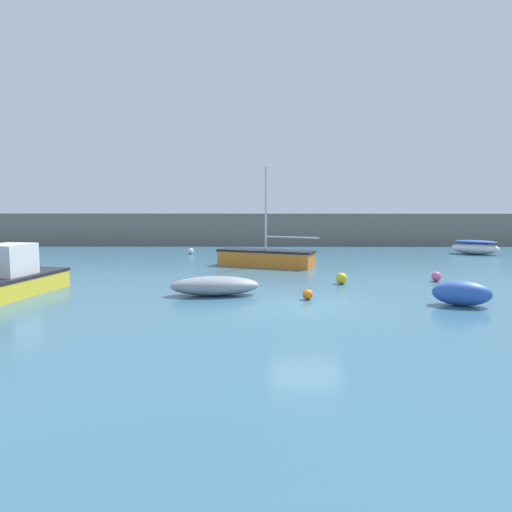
{
  "coord_description": "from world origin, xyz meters",
  "views": [
    {
      "loc": [
        -1.58,
        -16.93,
        3.64
      ],
      "look_at": [
        -1.8,
        7.8,
        0.95
      ],
      "focal_mm": 35.0,
      "sensor_mm": 36.0,
      "label": 1
    }
  ],
  "objects": [
    {
      "name": "mooring_buoy_yellow",
      "position": [
        2.05,
        5.1,
        0.25
      ],
      "size": [
        0.49,
        0.49,
        0.49
      ],
      "primitive_type": "sphere",
      "color": "yellow",
      "rests_on": "ground_plane"
    },
    {
      "name": "harbor_breakwater",
      "position": [
        0.0,
        26.5,
        1.34
      ],
      "size": [
        50.78,
        2.57,
        2.68
      ],
      "primitive_type": "cube",
      "color": "slate",
      "rests_on": "ground_plane"
    },
    {
      "name": "mooring_buoy_orange",
      "position": [
        0.19,
        1.47,
        0.19
      ],
      "size": [
        0.39,
        0.39,
        0.39
      ],
      "primitive_type": "sphere",
      "color": "orange",
      "rests_on": "ground_plane"
    },
    {
      "name": "sailboat_tall_mast",
      "position": [
        -1.27,
        11.19,
        0.5
      ],
      "size": [
        5.73,
        3.41,
        5.57
      ],
      "rotation": [
        0.0,
        0.0,
        2.77
      ],
      "color": "orange",
      "rests_on": "ground_plane"
    },
    {
      "name": "ground_plane",
      "position": [
        0.0,
        0.0,
        -0.1
      ],
      "size": [
        120.0,
        120.0,
        0.2
      ],
      "primitive_type": "cube",
      "color": "#38667F"
    },
    {
      "name": "mooring_buoy_pink",
      "position": [
        6.54,
        5.9,
        0.22
      ],
      "size": [
        0.44,
        0.44,
        0.44
      ],
      "primitive_type": "sphere",
      "color": "#EA668C",
      "rests_on": "ground_plane"
    },
    {
      "name": "fishing_dinghy_green",
      "position": [
        5.52,
        0.44,
        0.44
      ],
      "size": [
        2.22,
        1.61,
        0.88
      ],
      "rotation": [
        0.0,
        0.0,
        2.8
      ],
      "color": "#2D56B7",
      "rests_on": "ground_plane"
    },
    {
      "name": "rowboat_with_red_cover",
      "position": [
        13.46,
        17.94,
        0.5
      ],
      "size": [
        3.41,
        2.7,
        0.99
      ],
      "rotation": [
        0.0,
        0.0,
        2.64
      ],
      "color": "white",
      "rests_on": "ground_plane"
    },
    {
      "name": "rowboat_blue_near",
      "position": [
        -3.36,
        2.32,
        0.37
      ],
      "size": [
        3.61,
        1.71,
        0.75
      ],
      "rotation": [
        0.0,
        0.0,
        3.25
      ],
      "color": "gray",
      "rests_on": "ground_plane"
    },
    {
      "name": "cabin_cruiser_white",
      "position": [
        -11.44,
        1.94,
        0.64
      ],
      "size": [
        3.17,
        6.24,
        2.01
      ],
      "rotation": [
        0.0,
        0.0,
        4.52
      ],
      "color": "yellow",
      "rests_on": "ground_plane"
    },
    {
      "name": "mooring_buoy_white",
      "position": [
        -6.47,
        17.86,
        0.21
      ],
      "size": [
        0.42,
        0.42,
        0.42
      ],
      "primitive_type": "sphere",
      "color": "white",
      "rests_on": "ground_plane"
    }
  ]
}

